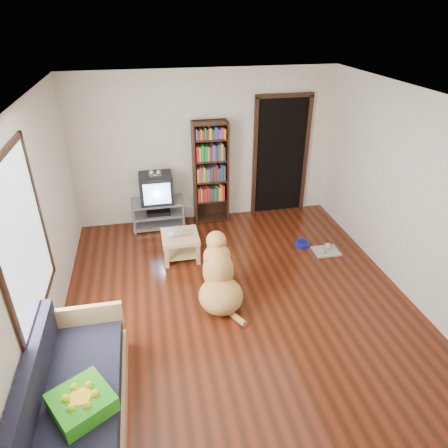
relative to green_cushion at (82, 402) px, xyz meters
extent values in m
plane|color=#551D0E|center=(1.75, 1.62, -0.50)|extent=(5.00, 5.00, 0.00)
plane|color=white|center=(1.75, 1.62, 2.10)|extent=(5.00, 5.00, 0.00)
plane|color=silver|center=(1.75, 4.12, 0.80)|extent=(4.50, 0.00, 4.50)
plane|color=silver|center=(1.75, -0.88, 0.80)|extent=(4.50, 0.00, 4.50)
plane|color=silver|center=(-0.50, 1.62, 0.80)|extent=(0.00, 5.00, 5.00)
plane|color=silver|center=(4.00, 1.62, 0.80)|extent=(0.00, 5.00, 5.00)
cube|color=green|center=(0.00, 0.00, 0.00)|extent=(0.63, 0.63, 0.15)
imported|color=silver|center=(1.12, 2.78, -0.08)|extent=(0.33, 0.23, 0.03)
cylinder|color=#18169A|center=(3.09, 2.74, -0.46)|extent=(0.22, 0.22, 0.08)
cube|color=#9A9A9A|center=(3.39, 2.49, -0.48)|extent=(0.41, 0.33, 0.03)
cube|color=white|center=(-0.48, 1.12, 1.00)|extent=(0.02, 1.30, 1.60)
cube|color=black|center=(-0.48, 1.12, 1.82)|extent=(0.03, 1.42, 0.06)
cube|color=black|center=(-0.48, 1.12, 0.18)|extent=(0.03, 1.42, 0.06)
cube|color=black|center=(-0.48, 0.42, 1.00)|extent=(0.03, 0.06, 1.70)
cube|color=black|center=(-0.48, 1.82, 1.00)|extent=(0.03, 0.06, 1.70)
cube|color=black|center=(3.10, 4.10, 0.55)|extent=(0.90, 0.02, 2.10)
cube|color=black|center=(2.62, 4.09, 0.55)|extent=(0.07, 0.05, 2.14)
cube|color=black|center=(3.58, 4.09, 0.55)|extent=(0.07, 0.05, 2.14)
cube|color=black|center=(3.10, 4.09, 1.63)|extent=(1.03, 0.05, 0.07)
cube|color=#99999E|center=(0.85, 3.87, -0.02)|extent=(0.90, 0.45, 0.04)
cube|color=#99999E|center=(0.85, 3.87, -0.25)|extent=(0.86, 0.42, 0.03)
cube|color=#99999E|center=(0.85, 3.87, -0.44)|extent=(0.90, 0.45, 0.04)
cylinder|color=#99999E|center=(0.43, 3.67, -0.25)|extent=(0.04, 0.04, 0.50)
cylinder|color=#99999E|center=(1.27, 3.67, -0.25)|extent=(0.04, 0.04, 0.50)
cylinder|color=#99999E|center=(0.43, 4.07, -0.25)|extent=(0.04, 0.04, 0.50)
cylinder|color=#99999E|center=(1.27, 4.07, -0.25)|extent=(0.04, 0.04, 0.50)
cube|color=black|center=(0.85, 3.87, -0.20)|extent=(0.40, 0.30, 0.07)
cube|color=black|center=(0.85, 3.87, 0.24)|extent=(0.55, 0.48, 0.48)
cube|color=black|center=(0.85, 4.07, 0.24)|extent=(0.40, 0.14, 0.36)
cube|color=#8CBFF2|center=(0.85, 3.62, 0.24)|extent=(0.44, 0.02, 0.36)
cube|color=silver|center=(0.85, 3.82, 0.49)|extent=(0.20, 0.07, 0.02)
sphere|color=silver|center=(0.79, 3.82, 0.54)|extent=(0.09, 0.09, 0.09)
sphere|color=silver|center=(0.91, 3.82, 0.54)|extent=(0.09, 0.09, 0.09)
cube|color=black|center=(1.52, 3.96, 0.40)|extent=(0.03, 0.30, 1.80)
cube|color=black|center=(2.08, 3.96, 0.40)|extent=(0.03, 0.30, 1.80)
cube|color=black|center=(1.80, 4.10, 0.40)|extent=(0.60, 0.02, 1.80)
cube|color=black|center=(1.80, 3.96, -0.47)|extent=(0.56, 0.28, 0.02)
cube|color=black|center=(1.80, 3.96, -0.10)|extent=(0.56, 0.28, 0.03)
cube|color=black|center=(1.80, 3.96, 0.27)|extent=(0.56, 0.28, 0.02)
cube|color=black|center=(1.80, 3.96, 0.64)|extent=(0.56, 0.28, 0.02)
cube|color=black|center=(1.80, 3.96, 1.01)|extent=(0.56, 0.28, 0.02)
cube|color=black|center=(1.80, 3.96, 1.27)|extent=(0.56, 0.28, 0.02)
cube|color=tan|center=(-0.08, 0.22, -0.39)|extent=(0.80, 1.80, 0.22)
cube|color=#1E1E2D|center=(-0.08, 0.22, -0.17)|extent=(0.74, 1.74, 0.18)
cube|color=#1E1E2D|center=(-0.42, 0.22, 0.10)|extent=(0.12, 1.74, 0.40)
cube|color=tan|center=(-0.08, 1.08, 0.00)|extent=(0.80, 0.06, 0.30)
cube|color=tan|center=(1.12, 2.81, -0.13)|extent=(0.55, 0.55, 0.06)
cube|color=tan|center=(1.12, 2.81, -0.40)|extent=(0.45, 0.45, 0.03)
cube|color=tan|center=(0.89, 2.58, -0.33)|extent=(0.06, 0.06, 0.34)
cube|color=tan|center=(1.36, 2.58, -0.33)|extent=(0.06, 0.06, 0.34)
cube|color=tan|center=(0.89, 3.05, -0.33)|extent=(0.06, 0.06, 0.34)
cube|color=tan|center=(1.36, 3.05, -0.33)|extent=(0.06, 0.06, 0.34)
ellipsoid|color=#B37745|center=(1.50, 1.55, -0.32)|extent=(0.60, 0.65, 0.42)
ellipsoid|color=#BC7A48|center=(1.51, 1.77, -0.09)|extent=(0.43, 0.47, 0.56)
ellipsoid|color=tan|center=(1.52, 1.89, 0.05)|extent=(0.38, 0.34, 0.40)
ellipsoid|color=#D5A952|center=(1.52, 1.95, 0.26)|extent=(0.27, 0.30, 0.25)
ellipsoid|color=gold|center=(1.53, 2.09, 0.23)|extent=(0.12, 0.22, 0.10)
sphere|color=black|center=(1.53, 2.19, 0.23)|extent=(0.05, 0.05, 0.05)
ellipsoid|color=tan|center=(1.42, 1.91, 0.25)|extent=(0.07, 0.09, 0.17)
ellipsoid|color=gold|center=(1.62, 1.90, 0.25)|extent=(0.07, 0.09, 0.17)
cylinder|color=#B79746|center=(1.44, 2.00, -0.27)|extent=(0.10, 0.14, 0.46)
cylinder|color=tan|center=(1.61, 1.99, -0.27)|extent=(0.10, 0.14, 0.46)
sphere|color=#CE864F|center=(1.44, 2.06, -0.47)|extent=(0.12, 0.12, 0.12)
sphere|color=#B58445|center=(1.62, 2.05, -0.47)|extent=(0.12, 0.12, 0.12)
cylinder|color=tan|center=(1.63, 1.29, -0.46)|extent=(0.25, 0.39, 0.09)
camera|label=1|loc=(0.73, -2.43, 2.95)|focal=32.00mm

